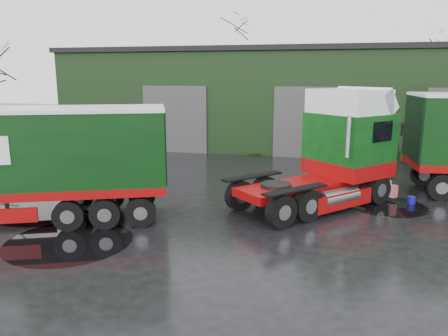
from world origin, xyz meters
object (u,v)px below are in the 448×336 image
(tree_back_a, at_px, (234,73))
(hero_tractor, at_px, (312,149))
(warehouse, at_px, (315,97))
(tree_back_b, at_px, (415,85))
(wash_bucket, at_px, (411,200))

(tree_back_a, bearing_deg, hero_tractor, -71.31)
(warehouse, height_order, tree_back_b, tree_back_b)
(hero_tractor, bearing_deg, tree_back_b, 115.87)
(tree_back_a, height_order, tree_back_b, tree_back_a)
(wash_bucket, bearing_deg, warehouse, 106.63)
(hero_tractor, xyz_separation_m, tree_back_b, (7.38, 25.50, 1.64))
(warehouse, height_order, hero_tractor, warehouse)
(warehouse, distance_m, tree_back_b, 12.82)
(hero_tractor, distance_m, wash_bucket, 4.32)
(hero_tractor, height_order, tree_back_a, tree_back_a)
(wash_bucket, xyz_separation_m, tree_back_b, (3.75, 24.23, 3.62))
(hero_tractor, relative_size, wash_bucket, 23.82)
(tree_back_b, bearing_deg, warehouse, -128.66)
(warehouse, xyz_separation_m, hero_tractor, (0.62, -15.50, -1.05))
(warehouse, relative_size, hero_tractor, 4.78)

